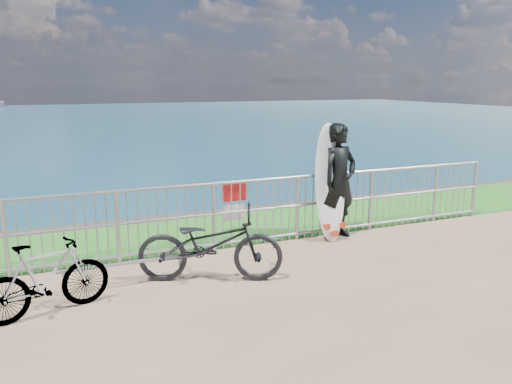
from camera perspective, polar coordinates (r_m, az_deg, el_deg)
name	(u,v)px	position (r m, az deg, el deg)	size (l,w,h in m)	color
grass_strip	(222,228)	(9.32, -3.94, -4.13)	(120.00, 120.00, 0.00)	#20691C
railing	(244,212)	(8.17, -1.40, -2.34)	(10.06, 0.10, 1.13)	#999CA1
surfer	(339,181)	(8.70, 9.48, 1.22)	(0.73, 0.48, 1.99)	black
surfboard	(330,187)	(8.58, 8.47, 0.61)	(0.62, 0.57, 2.01)	white
bicycle_near	(210,244)	(6.83, -5.25, -5.97)	(0.69, 1.97, 1.03)	black
bicycle_far	(46,278)	(6.35, -22.92, -9.09)	(0.42, 1.49, 0.89)	black
bike_rack	(124,266)	(6.88, -14.82, -8.18)	(1.70, 0.05, 0.36)	#999CA1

